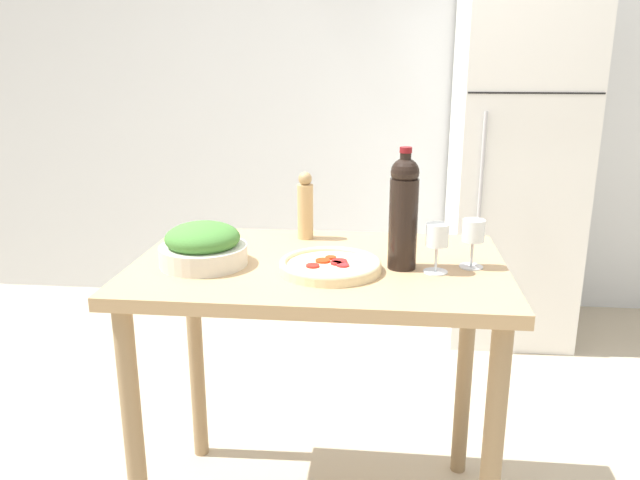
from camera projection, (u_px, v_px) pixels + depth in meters
name	position (u px, v px, depth m)	size (l,w,h in m)	color
wall_back	(355.00, 94.00, 3.76)	(6.40, 0.08, 2.60)	silver
refrigerator	(514.00, 167.00, 3.39)	(0.65, 0.72, 1.88)	white
prep_counter	(319.00, 304.00, 1.93)	(1.12, 0.72, 0.91)	tan
wine_bottle	(404.00, 211.00, 1.79)	(0.08, 0.08, 0.36)	black
wine_glass_near	(437.00, 238.00, 1.77)	(0.07, 0.07, 0.14)	silver
wine_glass_far	(473.00, 234.00, 1.82)	(0.07, 0.07, 0.14)	silver
pepper_mill	(305.00, 207.00, 2.11)	(0.05, 0.05, 0.23)	tan
salad_bowl	(203.00, 246.00, 1.85)	(0.26, 0.26, 0.13)	silver
homemade_pizza	(330.00, 265.00, 1.81)	(0.30, 0.30, 0.03)	beige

